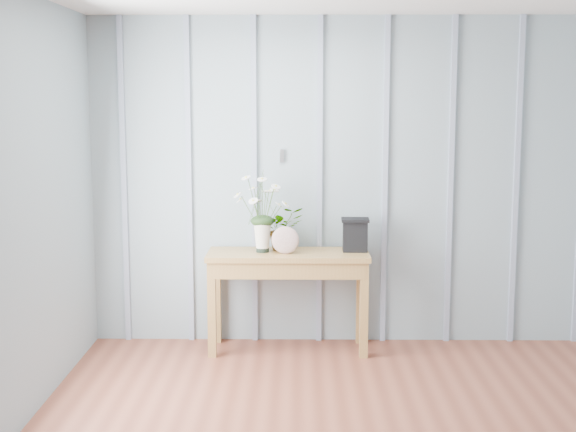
{
  "coord_description": "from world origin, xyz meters",
  "views": [
    {
      "loc": [
        -0.41,
        -3.86,
        1.89
      ],
      "look_at": [
        -0.49,
        1.94,
        1.03
      ],
      "focal_mm": 50.0,
      "sensor_mm": 36.0,
      "label": 1
    }
  ],
  "objects_px": {
    "carved_box": "(355,234)",
    "sideboard": "(288,267)",
    "felt_disc_vessel": "(285,240)",
    "daisy_vase": "(262,202)"
  },
  "relations": [
    {
      "from": "sideboard",
      "to": "daisy_vase",
      "type": "height_order",
      "value": "daisy_vase"
    },
    {
      "from": "felt_disc_vessel",
      "to": "daisy_vase",
      "type": "bearing_deg",
      "value": 165.41
    },
    {
      "from": "sideboard",
      "to": "carved_box",
      "type": "xyz_separation_m",
      "value": [
        0.5,
        0.04,
        0.24
      ]
    },
    {
      "from": "sideboard",
      "to": "felt_disc_vessel",
      "type": "height_order",
      "value": "felt_disc_vessel"
    },
    {
      "from": "daisy_vase",
      "to": "felt_disc_vessel",
      "type": "distance_m",
      "value": 0.33
    },
    {
      "from": "daisy_vase",
      "to": "felt_disc_vessel",
      "type": "height_order",
      "value": "daisy_vase"
    },
    {
      "from": "sideboard",
      "to": "felt_disc_vessel",
      "type": "distance_m",
      "value": 0.23
    },
    {
      "from": "sideboard",
      "to": "daisy_vase",
      "type": "xyz_separation_m",
      "value": [
        -0.19,
        0.01,
        0.49
      ]
    },
    {
      "from": "felt_disc_vessel",
      "to": "carved_box",
      "type": "distance_m",
      "value": 0.53
    },
    {
      "from": "carved_box",
      "to": "sideboard",
      "type": "bearing_deg",
      "value": -175.22
    }
  ]
}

